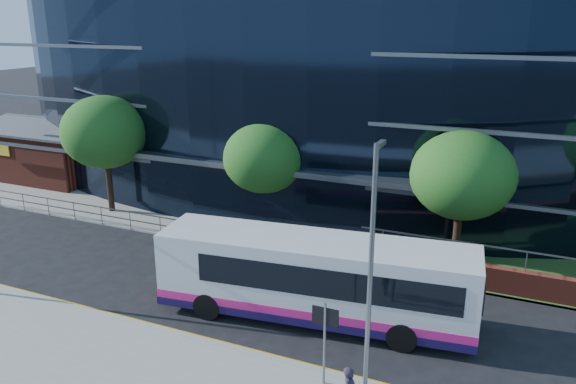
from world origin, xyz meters
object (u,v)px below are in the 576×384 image
at_px(brick_pavilion, 53,151).
at_px(tree_far_a, 105,132).
at_px(tree_far_c, 462,176).
at_px(street_sign, 325,327).
at_px(tree_far_b, 264,158).
at_px(city_bus, 317,278).
at_px(streetlight_east, 371,275).

height_order(brick_pavilion, tree_far_a, tree_far_a).
bearing_deg(brick_pavilion, tree_far_c, -8.82).
distance_m(street_sign, tree_far_c, 11.14).
bearing_deg(tree_far_b, city_bus, -51.45).
height_order(street_sign, tree_far_c, tree_far_c).
bearing_deg(brick_pavilion, street_sign, -29.65).
xyz_separation_m(tree_far_b, tree_far_c, (10.00, -0.50, 0.33)).
bearing_deg(tree_far_c, streetlight_east, -95.11).
relative_size(street_sign, tree_far_b, 0.46).
height_order(tree_far_b, tree_far_c, tree_far_c).
bearing_deg(street_sign, brick_pavilion, 150.35).
bearing_deg(city_bus, tree_far_b, 121.81).
height_order(brick_pavilion, tree_far_b, tree_far_b).
height_order(tree_far_b, streetlight_east, streetlight_east).
bearing_deg(city_bus, brick_pavilion, 148.85).
relative_size(tree_far_a, tree_far_b, 1.15).
relative_size(tree_far_a, streetlight_east, 0.87).
bearing_deg(tree_far_c, tree_far_a, 180.00).
relative_size(street_sign, tree_far_c, 0.43).
distance_m(tree_far_b, streetlight_east, 14.74).
bearing_deg(street_sign, city_bus, 114.19).
height_order(tree_far_a, tree_far_b, tree_far_a).
relative_size(brick_pavilion, tree_far_a, 1.23).
bearing_deg(tree_far_c, city_bus, -122.04).
bearing_deg(tree_far_c, street_sign, -103.29).
height_order(street_sign, tree_far_b, tree_far_b).
distance_m(brick_pavilion, tree_far_c, 29.46).
bearing_deg(street_sign, tree_far_c, 76.71).
bearing_deg(tree_far_b, tree_far_c, -2.86).
bearing_deg(street_sign, tree_far_b, 124.08).
height_order(brick_pavilion, tree_far_c, tree_far_c).
height_order(street_sign, tree_far_a, tree_far_a).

